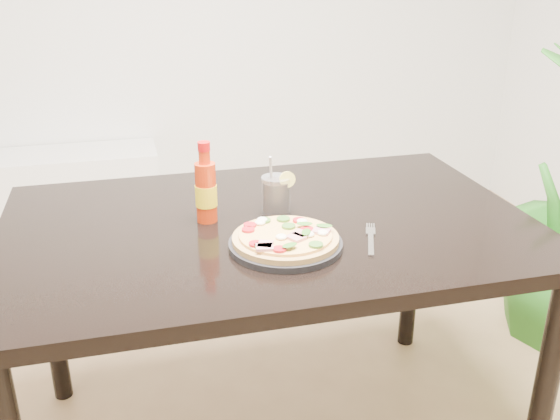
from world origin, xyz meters
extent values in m
cube|color=black|center=(0.11, 0.44, 0.73)|extent=(1.40, 0.90, 0.04)
cylinder|color=black|center=(0.75, 0.05, 0.35)|extent=(0.06, 0.06, 0.71)
cylinder|color=black|center=(-0.53, 0.83, 0.35)|extent=(0.06, 0.06, 0.71)
cylinder|color=black|center=(0.75, 0.83, 0.35)|extent=(0.06, 0.06, 0.71)
cylinder|color=black|center=(0.11, 0.27, 0.76)|extent=(0.28, 0.28, 0.02)
cylinder|color=tan|center=(0.11, 0.27, 0.77)|extent=(0.26, 0.26, 0.01)
cylinder|color=#E5C063|center=(0.11, 0.27, 0.78)|extent=(0.23, 0.23, 0.01)
cube|color=#D18289|center=(0.14, 0.25, 0.79)|extent=(0.05, 0.05, 0.01)
cube|color=#D18289|center=(0.19, 0.26, 0.79)|extent=(0.05, 0.05, 0.01)
cube|color=#D18289|center=(0.04, 0.20, 0.79)|extent=(0.05, 0.04, 0.01)
cube|color=#D18289|center=(0.04, 0.22, 0.79)|extent=(0.05, 0.05, 0.01)
cube|color=#D18289|center=(0.12, 0.24, 0.79)|extent=(0.05, 0.05, 0.01)
cylinder|color=#B4131C|center=(0.02, 0.31, 0.79)|extent=(0.03, 0.03, 0.01)
cylinder|color=#B4131C|center=(0.07, 0.19, 0.79)|extent=(0.03, 0.03, 0.01)
cylinder|color=#B4131C|center=(0.03, 0.34, 0.79)|extent=(0.03, 0.03, 0.01)
cylinder|color=#B4131C|center=(0.02, 0.23, 0.79)|extent=(0.03, 0.03, 0.01)
cylinder|color=#B4131C|center=(0.16, 0.33, 0.79)|extent=(0.03, 0.03, 0.01)
cylinder|color=#B4131C|center=(0.16, 0.28, 0.79)|extent=(0.03, 0.03, 0.01)
cylinder|color=#3D7025|center=(0.03, 0.22, 0.79)|extent=(0.03, 0.03, 0.01)
cylinder|color=#3D7025|center=(0.12, 0.35, 0.79)|extent=(0.03, 0.03, 0.01)
cylinder|color=#3D7025|center=(0.16, 0.19, 0.79)|extent=(0.03, 0.03, 0.01)
cylinder|color=#3D7025|center=(0.07, 0.36, 0.79)|extent=(0.03, 0.03, 0.01)
cylinder|color=#3D7025|center=(0.12, 0.31, 0.79)|extent=(0.03, 0.03, 0.01)
ellipsoid|color=white|center=(0.09, 0.25, 0.79)|extent=(0.03, 0.03, 0.01)
ellipsoid|color=white|center=(0.16, 0.32, 0.79)|extent=(0.03, 0.03, 0.01)
ellipsoid|color=white|center=(0.06, 0.34, 0.79)|extent=(0.03, 0.03, 0.01)
ellipsoid|color=white|center=(0.16, 0.25, 0.79)|extent=(0.03, 0.03, 0.01)
ellipsoid|color=white|center=(0.19, 0.25, 0.79)|extent=(0.03, 0.03, 0.01)
ellipsoid|color=white|center=(0.07, 0.36, 0.79)|extent=(0.03, 0.03, 0.01)
ellipsoid|color=#30721B|center=(0.09, 0.19, 0.80)|extent=(0.05, 0.04, 0.00)
ellipsoid|color=#30721B|center=(0.16, 0.30, 0.80)|extent=(0.04, 0.03, 0.00)
ellipsoid|color=#30721B|center=(0.15, 0.25, 0.80)|extent=(0.04, 0.05, 0.00)
ellipsoid|color=#30721B|center=(0.21, 0.27, 0.80)|extent=(0.05, 0.04, 0.00)
cylinder|color=red|center=(-0.05, 0.48, 0.83)|extent=(0.07, 0.07, 0.16)
cylinder|color=yellow|center=(-0.05, 0.48, 0.82)|extent=(0.06, 0.06, 0.06)
cylinder|color=red|center=(-0.05, 0.48, 0.93)|extent=(0.03, 0.03, 0.03)
cylinder|color=red|center=(-0.05, 0.48, 0.96)|extent=(0.03, 0.03, 0.02)
cylinder|color=black|center=(0.14, 0.49, 0.80)|extent=(0.07, 0.07, 0.09)
cylinder|color=silver|center=(0.14, 0.49, 0.80)|extent=(0.08, 0.08, 0.10)
cylinder|color=#F2E059|center=(0.16, 0.47, 0.85)|extent=(0.04, 0.01, 0.04)
cylinder|color=#B2B2B7|center=(0.13, 0.50, 0.83)|extent=(0.03, 0.06, 0.17)
cube|color=silver|center=(0.31, 0.23, 0.75)|extent=(0.06, 0.12, 0.00)
cube|color=silver|center=(0.34, 0.30, 0.75)|extent=(0.04, 0.05, 0.00)
cube|color=silver|center=(0.35, 0.34, 0.75)|extent=(0.01, 0.03, 0.00)
cube|color=silver|center=(0.35, 0.33, 0.75)|extent=(0.01, 0.03, 0.00)
cube|color=silver|center=(0.36, 0.33, 0.75)|extent=(0.01, 0.03, 0.00)
cube|color=silver|center=(0.36, 0.33, 0.75)|extent=(0.01, 0.03, 0.00)
cube|color=white|center=(-0.80, 2.07, 0.25)|extent=(1.40, 0.34, 0.50)
camera|label=1|loc=(-0.25, -1.05, 1.42)|focal=40.00mm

